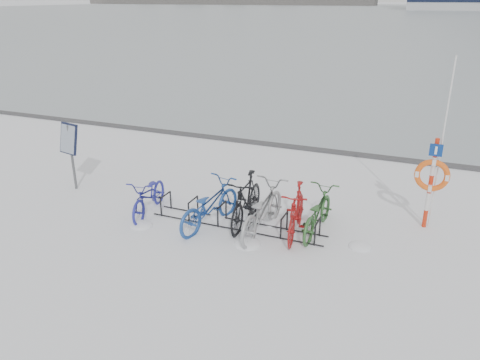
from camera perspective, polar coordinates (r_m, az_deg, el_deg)
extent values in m
plane|color=white|center=(10.39, -0.38, -5.56)|extent=(900.00, 900.00, 0.00)
cube|color=#9BA6AF|center=(163.64, 22.34, 18.37)|extent=(400.00, 298.00, 0.02)
cube|color=#3F3F42|center=(15.59, 8.06, 3.83)|extent=(400.00, 0.25, 0.10)
cylinder|color=black|center=(10.88, -9.62, -3.29)|extent=(0.04, 0.04, 0.44)
cylinder|color=black|center=(11.22, -8.45, -2.43)|extent=(0.04, 0.04, 0.44)
cylinder|color=black|center=(10.97, -9.09, -1.81)|extent=(0.04, 0.44, 0.04)
cylinder|color=black|center=(10.55, -6.28, -3.95)|extent=(0.04, 0.04, 0.44)
cylinder|color=black|center=(10.90, -5.18, -3.03)|extent=(0.04, 0.04, 0.44)
cylinder|color=black|center=(10.63, -5.76, -2.41)|extent=(0.04, 0.44, 0.04)
cylinder|color=black|center=(10.25, -2.72, -4.63)|extent=(0.04, 0.04, 0.44)
cylinder|color=black|center=(10.61, -1.71, -3.66)|extent=(0.04, 0.04, 0.44)
cylinder|color=black|center=(10.33, -2.23, -3.04)|extent=(0.04, 0.44, 0.04)
cylinder|color=black|center=(9.99, 1.04, -5.32)|extent=(0.04, 0.04, 0.44)
cylinder|color=black|center=(10.36, 1.93, -4.31)|extent=(0.04, 0.04, 0.44)
cylinder|color=black|center=(10.08, 1.51, -3.68)|extent=(0.04, 0.44, 0.04)
cylinder|color=black|center=(9.78, 4.99, -6.03)|extent=(0.04, 0.04, 0.44)
cylinder|color=black|center=(10.16, 5.75, -4.96)|extent=(0.04, 0.04, 0.44)
cylinder|color=black|center=(9.87, 5.42, -4.35)|extent=(0.04, 0.44, 0.04)
cylinder|color=black|center=(9.62, 9.10, -6.73)|extent=(0.04, 0.04, 0.44)
cylinder|color=black|center=(10.01, 9.71, -5.62)|extent=(0.04, 0.04, 0.44)
cylinder|color=black|center=(9.72, 9.49, -5.01)|extent=(0.04, 0.44, 0.04)
cylinder|color=black|center=(10.21, -0.86, -5.98)|extent=(4.00, 0.03, 0.03)
cylinder|color=black|center=(10.57, 0.09, -4.96)|extent=(4.00, 0.03, 0.03)
cylinder|color=#595B5E|center=(12.78, -19.77, 2.56)|extent=(0.07, 0.07, 1.71)
cube|color=black|center=(12.61, -20.16, 4.77)|extent=(0.62, 0.34, 0.77)
cube|color=#8C99AD|center=(12.58, -20.28, 4.71)|extent=(0.55, 0.27, 0.69)
cylinder|color=red|center=(11.03, 21.62, -4.36)|extent=(0.09, 0.09, 0.40)
cylinder|color=silver|center=(10.87, 21.91, -2.44)|extent=(0.09, 0.09, 0.40)
cylinder|color=red|center=(10.72, 22.20, -0.46)|extent=(0.09, 0.09, 0.40)
cylinder|color=silver|center=(10.59, 22.50, 1.56)|extent=(0.09, 0.09, 0.40)
cylinder|color=red|center=(10.47, 22.82, 3.64)|extent=(0.09, 0.09, 0.40)
torus|color=#F15C16|center=(10.56, 22.36, 0.52)|extent=(0.71, 0.12, 0.71)
cube|color=navy|center=(10.40, 22.79, 3.38)|extent=(0.26, 0.03, 0.26)
cylinder|color=silver|center=(10.51, 23.33, 3.74)|extent=(0.03, 0.03, 3.67)
cube|color=#474747|center=(295.62, -2.47, 20.93)|extent=(180.00, 12.00, 3.50)
imported|color=navy|center=(11.00, -11.02, -1.70)|extent=(0.92, 1.87, 0.94)
imported|color=#1E4694|center=(10.22, -3.75, -2.84)|extent=(1.10, 2.10, 1.05)
imported|color=black|center=(10.27, 0.77, -2.32)|extent=(0.64, 1.96, 1.16)
imported|color=#909497|center=(9.91, 2.69, -3.46)|extent=(0.84, 2.13, 1.10)
imported|color=maroon|center=(9.90, 6.88, -3.63)|extent=(0.73, 1.89, 1.10)
imported|color=#2E5F2C|center=(10.09, 9.39, -3.69)|extent=(0.74, 1.88, 0.97)
ellipsoid|color=white|center=(9.66, 0.92, -7.83)|extent=(0.56, 0.56, 0.20)
ellipsoid|color=white|center=(10.79, -2.70, -4.52)|extent=(0.39, 0.39, 0.14)
ellipsoid|color=white|center=(10.51, 3.93, -5.29)|extent=(0.40, 0.40, 0.14)
ellipsoid|color=white|center=(9.87, 14.42, -7.89)|extent=(0.48, 0.48, 0.17)
ellipsoid|color=white|center=(10.61, -11.89, -5.46)|extent=(0.49, 0.49, 0.17)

